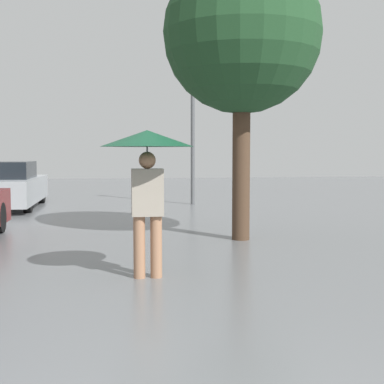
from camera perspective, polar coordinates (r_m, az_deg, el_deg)
pedestrian at (r=6.40m, az=-4.80°, el=3.77°), size 1.12×1.12×1.78m
parked_car_farthest at (r=15.44m, az=-19.50°, el=0.58°), size 1.86×4.18×1.27m
tree at (r=9.47m, az=5.36°, el=16.28°), size 2.69×2.69×4.87m
street_lamp at (r=15.61m, az=0.09°, el=8.13°), size 0.30×0.30×4.11m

